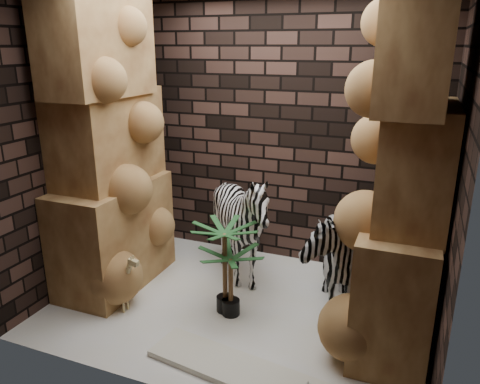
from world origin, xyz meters
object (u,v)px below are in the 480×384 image
at_px(zebra_right, 328,244).
at_px(surfboard, 241,372).
at_px(palm_back, 231,282).
at_px(palm_front, 225,268).
at_px(giraffe_toy, 117,280).
at_px(zebra_left, 241,230).

distance_m(zebra_right, surfboard, 1.41).
distance_m(palm_back, surfboard, 0.90).
bearing_deg(palm_front, giraffe_toy, -159.75).
xyz_separation_m(giraffe_toy, surfboard, (1.44, -0.43, -0.28)).
distance_m(palm_front, palm_back, 0.14).
xyz_separation_m(palm_back, surfboard, (0.40, -0.75, -0.31)).
bearing_deg(surfboard, giraffe_toy, 171.39).
bearing_deg(zebra_right, palm_front, -172.97).
distance_m(giraffe_toy, surfboard, 1.53).
relative_size(zebra_left, palm_front, 1.44).
bearing_deg(zebra_left, surfboard, -65.15).
height_order(zebra_right, zebra_left, zebra_right).
height_order(zebra_left, giraffe_toy, zebra_left).
bearing_deg(zebra_left, giraffe_toy, -129.41).
height_order(palm_front, palm_back, palm_front).
bearing_deg(palm_front, palm_back, -27.40).
bearing_deg(surfboard, palm_front, 129.22).
distance_m(zebra_left, palm_front, 0.63).
distance_m(giraffe_toy, palm_front, 1.04).
xyz_separation_m(zebra_right, palm_back, (-0.80, -0.44, -0.34)).
distance_m(zebra_left, surfboard, 1.60).
bearing_deg(palm_back, zebra_left, 103.09).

